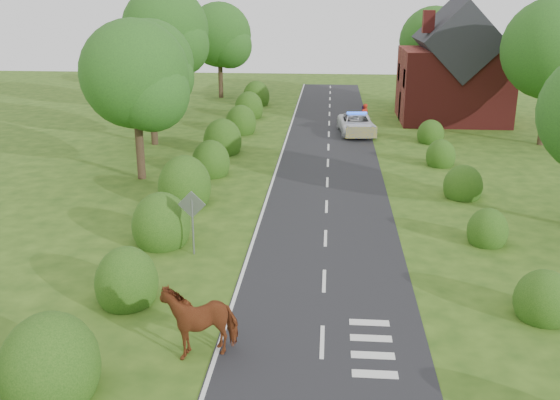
# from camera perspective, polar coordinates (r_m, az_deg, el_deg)

# --- Properties ---
(ground) EXTENTS (120.00, 120.00, 0.00)m
(ground) POSITION_cam_1_polar(r_m,az_deg,el_deg) (21.80, 4.05, -7.43)
(ground) COLOR #294914
(road) EXTENTS (6.00, 70.00, 0.02)m
(road) POSITION_cam_1_polar(r_m,az_deg,el_deg) (35.91, 4.39, 2.98)
(road) COLOR black
(road) RESTS_ON ground
(road_markings) EXTENTS (4.96, 70.00, 0.01)m
(road_markings) POSITION_cam_1_polar(r_m,az_deg,el_deg) (33.95, 1.66, 2.15)
(road_markings) COLOR white
(road_markings) RESTS_ON road
(hedgerow_left) EXTENTS (2.75, 50.41, 3.00)m
(hedgerow_left) POSITION_cam_1_polar(r_m,az_deg,el_deg) (33.19, -6.96, 2.94)
(hedgerow_left) COLOR #194410
(hedgerow_left) RESTS_ON ground
(hedgerow_right) EXTENTS (2.10, 45.78, 2.10)m
(hedgerow_right) POSITION_cam_1_polar(r_m,az_deg,el_deg) (32.77, 15.97, 1.81)
(hedgerow_right) COLOR #194410
(hedgerow_right) RESTS_ON ground
(tree_left_a) EXTENTS (5.74, 5.60, 8.38)m
(tree_left_a) POSITION_cam_1_polar(r_m,az_deg,el_deg) (33.26, -12.78, 10.74)
(tree_left_a) COLOR #332316
(tree_left_a) RESTS_ON ground
(tree_left_b) EXTENTS (5.74, 5.60, 8.07)m
(tree_left_b) POSITION_cam_1_polar(r_m,az_deg,el_deg) (41.34, -11.51, 11.79)
(tree_left_b) COLOR #332316
(tree_left_b) RESTS_ON ground
(tree_left_c) EXTENTS (6.97, 6.80, 10.22)m
(tree_left_c) POSITION_cam_1_polar(r_m,az_deg,el_deg) (51.19, -10.13, 14.72)
(tree_left_c) COLOR #332316
(tree_left_c) RESTS_ON ground
(tree_left_d) EXTENTS (6.15, 6.00, 8.89)m
(tree_left_d) POSITION_cam_1_polar(r_m,az_deg,el_deg) (60.51, -5.33, 14.57)
(tree_left_d) COLOR #332316
(tree_left_d) RESTS_ON ground
(tree_right_b) EXTENTS (6.56, 6.40, 9.40)m
(tree_right_b) POSITION_cam_1_polar(r_m,az_deg,el_deg) (44.00, 24.06, 12.15)
(tree_right_b) COLOR #332316
(tree_right_b) RESTS_ON ground
(tree_right_c) EXTENTS (6.15, 6.00, 8.58)m
(tree_right_c) POSITION_cam_1_polar(r_m,az_deg,el_deg) (58.38, 14.12, 13.69)
(tree_right_c) COLOR #332316
(tree_right_c) RESTS_ON ground
(road_sign) EXTENTS (1.06, 0.08, 2.53)m
(road_sign) POSITION_cam_1_polar(r_m,az_deg,el_deg) (23.56, -8.04, -1.21)
(road_sign) COLOR gray
(road_sign) RESTS_ON ground
(house) EXTENTS (8.00, 7.40, 9.17)m
(house) POSITION_cam_1_polar(r_m,az_deg,el_deg) (50.85, 15.61, 11.21)
(house) COLOR maroon
(house) RESTS_ON ground
(cow) EXTENTS (2.66, 2.11, 1.67)m
(cow) POSITION_cam_1_polar(r_m,az_deg,el_deg) (17.65, -7.30, -11.04)
(cow) COLOR maroon
(cow) RESTS_ON ground
(police_van) EXTENTS (2.82, 5.35, 1.57)m
(police_van) POSITION_cam_1_polar(r_m,az_deg,el_deg) (44.90, 7.01, 6.91)
(police_van) COLOR white
(police_van) RESTS_ON ground
(pedestrian_red) EXTENTS (0.80, 0.75, 1.84)m
(pedestrian_red) POSITION_cam_1_polar(r_m,az_deg,el_deg) (46.88, 7.74, 7.61)
(pedestrian_red) COLOR #A62213
(pedestrian_red) RESTS_ON ground
(pedestrian_purple) EXTENTS (0.94, 0.86, 1.57)m
(pedestrian_purple) POSITION_cam_1_polar(r_m,az_deg,el_deg) (47.84, 7.61, 7.67)
(pedestrian_purple) COLOR #50286E
(pedestrian_purple) RESTS_ON ground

